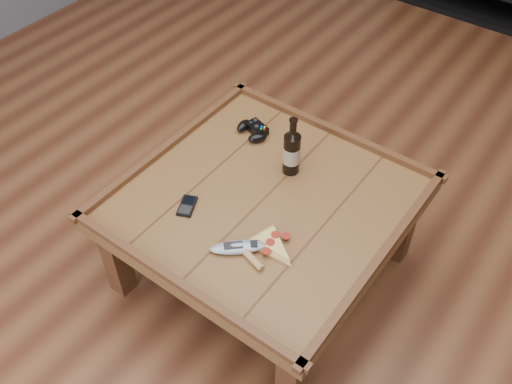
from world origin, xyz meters
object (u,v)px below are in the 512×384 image
Objects in this scene: coffee_table at (264,209)px; remote_control at (238,247)px; smartphone at (187,206)px; game_controller at (253,130)px; pizza_slice at (267,246)px; beer_bottle at (292,151)px.

remote_control is at bearing -74.26° from coffee_table.
smartphone is at bearing -134.39° from coffee_table.
game_controller is at bearing 169.62° from remote_control.
coffee_table is 0.24m from pizza_slice.
beer_bottle reaches higher than remote_control.
coffee_table is 0.38m from game_controller.
smartphone is at bearing -117.02° from beer_bottle.
coffee_table and pizza_slice have the same top height.
pizza_slice is (0.15, -0.37, -0.09)m from beer_bottle.
beer_bottle is at bearing 91.43° from coffee_table.
game_controller is at bearing 133.24° from coffee_table.
beer_bottle is 1.60× the size of game_controller.
game_controller is 0.62m from remote_control.
game_controller reaches higher than pizza_slice.
game_controller reaches higher than coffee_table.
beer_bottle reaches higher than smartphone.
beer_bottle is at bearing 128.03° from pizza_slice.
coffee_table is 3.72× the size of pizza_slice.
pizza_slice is at bearing -51.80° from coffee_table.
game_controller is 0.86× the size of remote_control.
coffee_table is at bearing 21.09° from smartphone.
coffee_table is 4.01× the size of beer_bottle.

